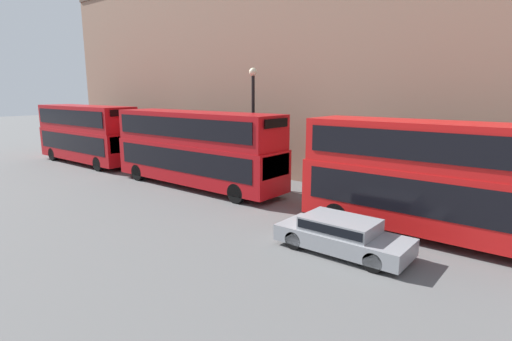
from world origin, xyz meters
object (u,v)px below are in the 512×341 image
at_px(bus_leading, 454,178).
at_px(pedestrian, 416,196).
at_px(bus_second_in_queue, 196,146).
at_px(car_hatchback, 342,234).
at_px(bus_third_in_queue, 86,132).

xyz_separation_m(bus_leading, pedestrian, (2.84, 2.12, -1.61)).
relative_size(bus_second_in_queue, pedestrian, 6.64).
relative_size(bus_second_in_queue, car_hatchback, 2.51).
bearing_deg(bus_third_in_queue, bus_second_in_queue, -90.00).
relative_size(bus_leading, bus_third_in_queue, 1.11).
relative_size(bus_third_in_queue, car_hatchback, 2.21).
relative_size(bus_second_in_queue, bus_third_in_queue, 1.13).
height_order(car_hatchback, pedestrian, pedestrian).
distance_m(bus_leading, car_hatchback, 4.63).
distance_m(bus_second_in_queue, car_hatchback, 11.57).
bearing_deg(bus_second_in_queue, bus_leading, -90.00).
bearing_deg(bus_second_in_queue, pedestrian, -76.03).
bearing_deg(bus_leading, car_hatchback, 142.52).
height_order(bus_leading, car_hatchback, bus_leading).
xyz_separation_m(bus_second_in_queue, car_hatchback, (-3.40, -10.93, -1.72)).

